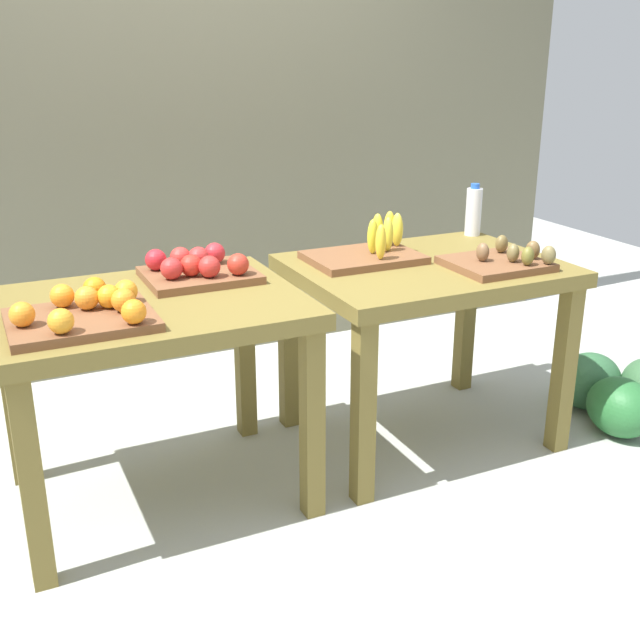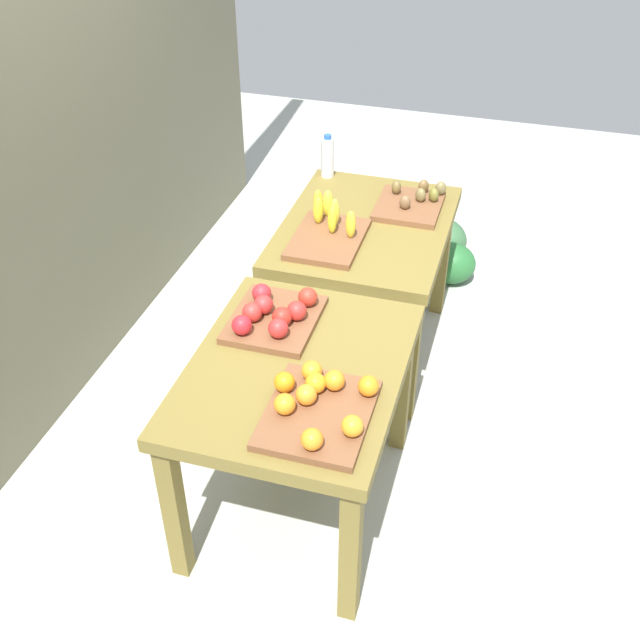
% 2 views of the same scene
% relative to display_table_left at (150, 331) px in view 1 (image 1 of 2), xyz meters
% --- Properties ---
extents(ground_plane, '(8.00, 8.00, 0.00)m').
position_rel_display_table_left_xyz_m(ground_plane, '(0.56, 0.00, -0.66)').
color(ground_plane, '#A9ADA5').
extents(back_wall, '(4.40, 0.12, 3.00)m').
position_rel_display_table_left_xyz_m(back_wall, '(0.56, 1.35, 0.84)').
color(back_wall, '#6A6751').
rests_on(back_wall, ground_plane).
extents(display_table_left, '(1.04, 0.80, 0.77)m').
position_rel_display_table_left_xyz_m(display_table_left, '(0.00, 0.00, 0.00)').
color(display_table_left, brown).
rests_on(display_table_left, ground_plane).
extents(display_table_right, '(1.04, 0.80, 0.77)m').
position_rel_display_table_left_xyz_m(display_table_right, '(1.12, 0.00, 0.00)').
color(display_table_right, brown).
rests_on(display_table_right, ground_plane).
extents(orange_bin, '(0.44, 0.39, 0.11)m').
position_rel_display_table_left_xyz_m(orange_bin, '(-0.23, -0.15, 0.15)').
color(orange_bin, brown).
rests_on(orange_bin, display_table_left).
extents(apple_bin, '(0.40, 0.34, 0.11)m').
position_rel_display_table_left_xyz_m(apple_bin, '(0.23, 0.17, 0.16)').
color(apple_bin, brown).
rests_on(apple_bin, display_table_left).
extents(banana_crate, '(0.44, 0.32, 0.17)m').
position_rel_display_table_left_xyz_m(banana_crate, '(0.94, 0.14, 0.15)').
color(banana_crate, brown).
rests_on(banana_crate, display_table_right).
extents(kiwi_bin, '(0.36, 0.33, 0.10)m').
position_rel_display_table_left_xyz_m(kiwi_bin, '(1.35, -0.18, 0.14)').
color(kiwi_bin, brown).
rests_on(kiwi_bin, display_table_right).
extents(water_bottle, '(0.07, 0.07, 0.24)m').
position_rel_display_table_left_xyz_m(water_bottle, '(1.57, 0.33, 0.22)').
color(water_bottle, silver).
rests_on(water_bottle, display_table_right).
extents(watermelon_pile, '(0.60, 0.56, 0.26)m').
position_rel_display_table_left_xyz_m(watermelon_pile, '(2.02, -0.24, -0.53)').
color(watermelon_pile, '#36633C').
rests_on(watermelon_pile, ground_plane).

